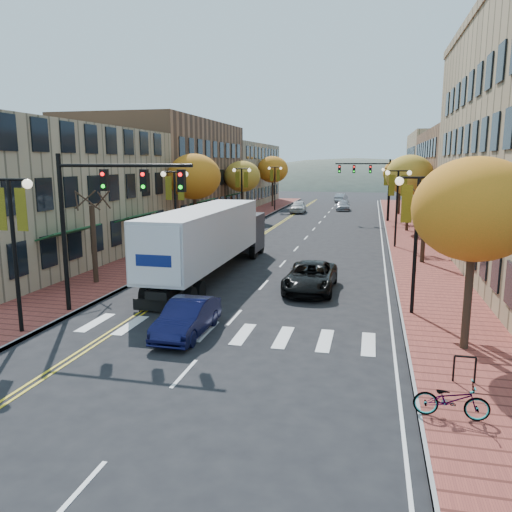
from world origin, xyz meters
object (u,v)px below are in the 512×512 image
Objects in this scene: semi_truck at (212,236)px; black_suv at (311,277)px; bicycle at (451,400)px; navy_sedan at (187,318)px.

semi_truck reaches higher than black_suv.
bicycle is (11.20, -14.83, -1.77)m from semi_truck.
semi_truck is at bearing 102.89° from navy_sedan.
semi_truck reaches higher than bicycle.
semi_truck is 3.91× the size of navy_sedan.
navy_sedan is at bearing -77.49° from semi_truck.
navy_sedan is at bearing -115.53° from black_suv.
bicycle is at bearing -52.77° from semi_truck.
semi_truck reaches higher than navy_sedan.
semi_truck is 8.82× the size of bicycle.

